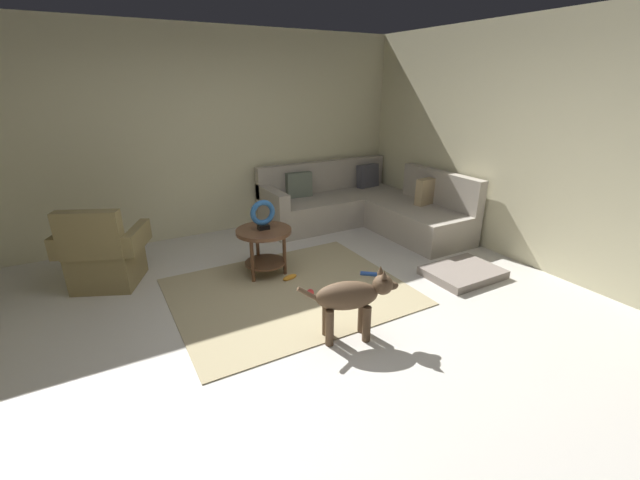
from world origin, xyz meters
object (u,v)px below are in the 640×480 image
sectional_couch (364,207)px  torus_sculpture (263,214)px  side_table (264,240)px  armchair (104,257)px  dog_bed_mat (463,272)px  dog_toy_bone (290,277)px  dog (352,298)px  dog_toy_ball (310,293)px  dog_toy_rope (369,274)px

sectional_couch → torus_sculpture: (-1.90, -0.82, 0.42)m
side_table → armchair: bearing=158.9°
armchair → dog_bed_mat: armchair is taller
sectional_couch → dog_toy_bone: 2.05m
armchair → dog_bed_mat: bearing=-2.3°
sectional_couch → armchair: size_ratio=2.31×
side_table → torus_sculpture: (0.00, -0.00, 0.29)m
dog → dog_bed_mat: bearing=120.8°
dog_toy_bone → torus_sculpture: bearing=125.2°
sectional_couch → dog_toy_ball: 2.28m
torus_sculpture → dog_toy_rope: bearing=-31.3°
sectional_couch → armchair: same height
torus_sculpture → armchair: bearing=158.9°
dog_bed_mat → dog: bearing=-168.3°
torus_sculpture → dog_toy_ball: bearing=-73.6°
torus_sculpture → dog_toy_ball: 0.98m
dog → dog_toy_ball: size_ratio=10.91×
dog_toy_bone → side_table: bearing=125.2°
torus_sculpture → dog_toy_ball: size_ratio=4.35×
sectional_couch → dog: (-1.74, -2.29, 0.09)m
armchair → torus_sculpture: (1.55, -0.60, 0.39)m
dog_bed_mat → dog_toy_rope: size_ratio=4.33×
dog_toy_bone → dog_bed_mat: bearing=-26.8°
dog → dog_toy_rope: (0.82, 0.88, -0.35)m
sectional_couch → side_table: sectional_couch is taller
torus_sculpture → dog: 1.52m
dog_bed_mat → dog: 1.79m
dog → dog_toy_rope: bearing=156.0°
dog_bed_mat → dog_toy_rope: dog_bed_mat is taller
dog_bed_mat → dog_toy_rope: (-0.91, 0.52, -0.02)m
armchair → side_table: armchair is taller
side_table → dog: 1.48m
dog_toy_bone → armchair: bearing=153.8°
dog_bed_mat → dog_toy_rope: bearing=150.2°
armchair → dog_toy_rope: 2.81m
dog → dog_toy_rope: dog is taller
torus_sculpture → side_table: bearing=90.0°
sectional_couch → torus_sculpture: 2.11m
armchair → dog_toy_rope: bearing=-1.0°
side_table → dog: dog is taller
armchair → dog_bed_mat: 3.85m
armchair → dog_toy_rope: armchair is taller
side_table → dog_toy_ball: 0.80m
dog → dog_toy_bone: size_ratio=4.54×
torus_sculpture → dog_bed_mat: size_ratio=0.41×
dog_toy_ball → dog_toy_bone: 0.43m
torus_sculpture → dog_toy_bone: size_ratio=1.81×
torus_sculpture → dog: size_ratio=0.40×
dog_toy_ball → torus_sculpture: bearing=106.4°
torus_sculpture → dog_bed_mat: torus_sculpture is taller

